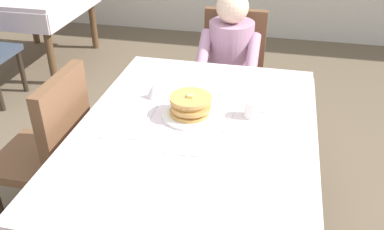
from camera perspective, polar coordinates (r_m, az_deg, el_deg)
The scene contains 13 objects.
dining_table_main at distance 2.00m, azimuth 0.46°, elevation -3.94°, with size 1.12×1.52×0.74m.
chair_diner at distance 3.07m, azimuth 5.42°, elevation 6.39°, with size 0.44×0.45×0.93m.
diner_person at distance 2.87m, azimuth 5.13°, elevation 7.66°, with size 0.40×0.43×1.12m.
chair_left_side at distance 2.33m, azimuth -18.49°, elevation -3.85°, with size 0.45×0.44×0.93m.
plate_breakfast at distance 2.04m, azimuth -0.21°, elevation 0.05°, with size 0.28×0.28×0.02m, color white.
breakfast_stack at distance 2.01m, azimuth -0.25°, elevation 1.38°, with size 0.20×0.21×0.10m.
cup_coffee at distance 2.04m, azimuth 8.18°, elevation 0.83°, with size 0.11×0.08×0.08m.
syrup_pitcher at distance 2.20m, azimuth -5.27°, elevation 3.28°, with size 0.08×0.08×0.07m.
fork_left_of_plate at distance 2.07m, azimuth -5.47°, elevation 0.22°, with size 0.18×0.01×0.01m, color silver.
knife_right_of_plate at distance 2.00m, azimuth 4.99°, elevation -0.97°, with size 0.20×0.01×0.01m, color silver.
spoon_near_edge at distance 1.78m, azimuth -1.47°, elevation -5.35°, with size 0.15×0.01×0.01m, color silver.
napkin_folded at distance 1.95m, azimuth -9.57°, elevation -2.25°, with size 0.17×0.12×0.01m, color white.
background_table_far at distance 4.57m, azimuth -20.61°, elevation 14.10°, with size 0.92×1.12×0.74m.
Camera 1 is at (0.34, -1.61, 1.79)m, focal length 39.27 mm.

